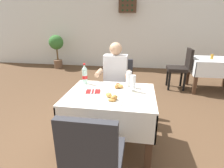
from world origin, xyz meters
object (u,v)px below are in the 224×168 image
Objects in this scene: plate_near_camera at (111,99)px; beer_glass_middle at (129,79)px; plate_far_diner at (119,87)px; potted_plant_corner at (57,46)px; napkin_cutlery_set at (93,91)px; beer_glass_left at (133,83)px; chair_far_diner_seat at (119,86)px; chair_near_camera_side at (94,156)px; background_chair_left at (181,66)px; background_dining_table at (214,67)px; wall_bottle_rack at (128,6)px; seated_diner_far at (115,79)px; main_dining_table at (111,107)px; background_table_tumbler at (212,57)px; cola_bottle_primary at (85,75)px.

plate_near_camera is 1.17× the size of beer_glass_middle.
potted_plant_corner is at bearing 125.41° from plate_far_diner.
beer_glass_middle is 0.48m from napkin_cutlery_set.
chair_far_diner_seat is at bearing 109.66° from beer_glass_left.
chair_near_camera_side is 3.44m from background_chair_left.
background_dining_table is 1.82× the size of wall_bottle_rack.
main_dining_table is at bearing -86.09° from seated_diner_far.
chair_near_camera_side reaches higher than plate_far_diner.
background_table_tumbler is (1.96, 1.64, 0.10)m from seated_diner_far.
plate_far_diner reaches higher than napkin_cutlery_set.
plate_near_camera is 4.61m from wall_bottle_rack.
chair_near_camera_side is 0.85× the size of potted_plant_corner.
background_dining_table is at bearing 52.60° from plate_near_camera.
potted_plant_corner is at bearing 127.07° from beer_glass_middle.
beer_glass_left is at bearing 74.47° from chair_near_camera_side.
beer_glass_middle is 0.59m from cola_bottle_primary.
wall_bottle_rack is (-2.07, 1.89, 1.23)m from background_table_tumbler.
main_dining_table is 0.40m from beer_glass_left.
background_chair_left reaches higher than napkin_cutlery_set.
wall_bottle_rack reaches higher than potted_plant_corner.
main_dining_table is 1.01× the size of background_dining_table.
plate_near_camera is 0.44× the size of wall_bottle_rack.
background_chair_left is (1.29, 1.57, 0.00)m from chair_far_diner_seat.
background_chair_left is (1.29, 2.38, -0.02)m from main_dining_table.
chair_near_camera_side is 1.73× the size of wall_bottle_rack.
plate_far_diner is 0.34m from napkin_cutlery_set.
background_table_tumbler is at bearing -18.59° from potted_plant_corner.
seated_diner_far is 6.44× the size of napkin_cutlery_set.
seated_diner_far is 11.45× the size of background_table_tumbler.
chair_far_diner_seat is 8.82× the size of background_table_tumbler.
beer_glass_middle reaches higher than background_dining_table.
potted_plant_corner is at bearing 162.28° from background_dining_table.
background_table_tumbler reaches higher than background_dining_table.
wall_bottle_rack is (-0.15, 4.23, 1.47)m from main_dining_table.
background_dining_table is (2.06, 1.68, -0.14)m from seated_diner_far.
plate_far_diner is 1.32× the size of napkin_cutlery_set.
wall_bottle_rack is at bearing 95.59° from beer_glass_left.
beer_glass_middle is at bearing -71.23° from chair_far_diner_seat.
background_table_tumbler is (-0.09, -0.04, 0.24)m from background_dining_table.
background_dining_table is (1.82, 2.14, -0.29)m from beer_glass_middle.
beer_glass_left is 0.49m from napkin_cutlery_set.
plate_far_diner is 0.23× the size of potted_plant_corner.
chair_near_camera_side reaches higher than beer_glass_middle.
potted_plant_corner is (-2.30, 3.82, 0.01)m from napkin_cutlery_set.
cola_bottle_primary is (-0.35, -0.42, 0.17)m from seated_diner_far.
plate_near_camera is at bearing -39.24° from napkin_cutlery_set.
wall_bottle_rack is (-0.40, 4.13, 1.18)m from beer_glass_left.
chair_far_diner_seat reaches higher than background_dining_table.
cola_bottle_primary is at bearing 124.02° from napkin_cutlery_set.
chair_near_camera_side is 3.69m from background_table_tumbler.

